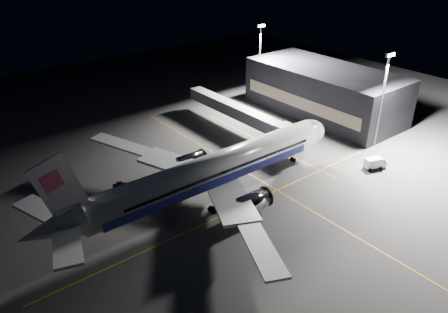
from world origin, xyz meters
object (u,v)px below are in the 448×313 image
at_px(airliner, 209,172).
at_px(floodlight_mast_south, 383,92).
at_px(service_truck, 375,163).
at_px(safety_cone_a, 205,165).
at_px(safety_cone_c, 187,169).
at_px(jet_bridge, 242,114).
at_px(baggage_tug, 120,188).
at_px(safety_cone_b, 187,167).
at_px(floodlight_mast_north, 260,56).

bearing_deg(airliner, floodlight_mast_south, -8.33).
distance_m(airliner, service_truck, 34.73).
height_order(safety_cone_a, safety_cone_c, safety_cone_a).
bearing_deg(airliner, safety_cone_c, 77.00).
xyz_separation_m(jet_bridge, baggage_tug, (-34.74, -6.53, -3.76)).
bearing_deg(service_truck, safety_cone_b, 161.49).
relative_size(service_truck, safety_cone_b, 7.28).
relative_size(baggage_tug, safety_cone_b, 4.66).
relative_size(baggage_tug, safety_cone_c, 5.30).
distance_m(jet_bridge, service_truck, 31.72).
xyz_separation_m(airliner, jet_bridge, (23.08, 18.06, -0.58)).
relative_size(floodlight_mast_south, service_truck, 4.37).
relative_size(airliner, safety_cone_b, 94.62).
bearing_deg(safety_cone_a, floodlight_mast_south, -23.87).
bearing_deg(airliner, baggage_tug, 135.33).
xyz_separation_m(jet_bridge, service_truck, (9.24, -30.15, -3.37)).
relative_size(floodlight_mast_south, safety_cone_a, 35.63).
bearing_deg(jet_bridge, floodlight_mast_south, -53.21).
xyz_separation_m(jet_bridge, floodlight_mast_north, (18.00, 13.93, 7.79)).
relative_size(baggage_tug, safety_cone_a, 5.21).
relative_size(jet_bridge, baggage_tug, 11.37).
distance_m(floodlight_mast_south, service_truck, 15.44).
xyz_separation_m(floodlight_mast_north, floodlight_mast_south, (0.00, -38.00, 0.00)).
height_order(jet_bridge, floodlight_mast_south, floodlight_mast_south).
height_order(floodlight_mast_south, safety_cone_b, floodlight_mast_south).
xyz_separation_m(jet_bridge, safety_cone_b, (-20.23, -6.74, -4.26)).
bearing_deg(safety_cone_a, jet_bridge, 26.82).
relative_size(floodlight_mast_north, safety_cone_b, 31.86).
height_order(floodlight_mast_north, floodlight_mast_south, same).
height_order(airliner, safety_cone_c, airliner).
xyz_separation_m(safety_cone_a, safety_cone_c, (-3.63, 1.17, -0.01)).
bearing_deg(service_truck, jet_bridge, 126.99).
relative_size(floodlight_mast_north, safety_cone_a, 35.63).
bearing_deg(baggage_tug, service_truck, -5.82).
relative_size(airliner, service_truck, 12.99).
bearing_deg(floodlight_mast_south, service_truck, -145.23).
bearing_deg(safety_cone_c, floodlight_mast_north, 28.93).
relative_size(jet_bridge, service_truck, 7.27).
distance_m(jet_bridge, safety_cone_b, 21.74).
relative_size(service_truck, baggage_tug, 1.56).
bearing_deg(jet_bridge, service_truck, -72.97).
distance_m(floodlight_mast_south, baggage_tug, 56.77).
height_order(floodlight_mast_north, safety_cone_a, floodlight_mast_north).
bearing_deg(service_truck, baggage_tug, 171.72).
xyz_separation_m(service_truck, safety_cone_b, (-29.46, 23.41, -0.88)).
distance_m(floodlight_mast_north, baggage_tug, 57.74).
bearing_deg(service_truck, safety_cone_c, 162.67).
distance_m(service_truck, safety_cone_b, 37.64).
xyz_separation_m(floodlight_mast_south, safety_cone_a, (-34.99, 15.48, -12.08)).
relative_size(floodlight_mast_south, baggage_tug, 6.84).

